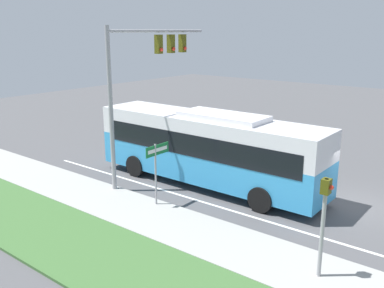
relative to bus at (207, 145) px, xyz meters
The scene contains 7 objects.
ground_plane 6.77m from the bus, 74.05° to the right, with size 80.00×80.00×0.00m, color #4C4C4F.
sidewalk 7.87m from the bus, 125.36° to the right, with size 2.80×80.00×0.12m.
lane_divider_near 6.78m from the bus, 106.29° to the right, with size 0.14×30.00×0.01m.
bus is the anchor object (origin of this frame).
signal_gantry 4.65m from the bus, 110.89° to the left, with size 6.65×0.41×7.42m.
pedestrian_signal 8.63m from the bus, 120.95° to the right, with size 0.28×0.34×3.18m.
street_sign 3.36m from the bus, behind, with size 1.34×0.08×2.73m.
Camera 1 is at (-17.44, -5.19, 7.21)m, focal length 40.00 mm.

